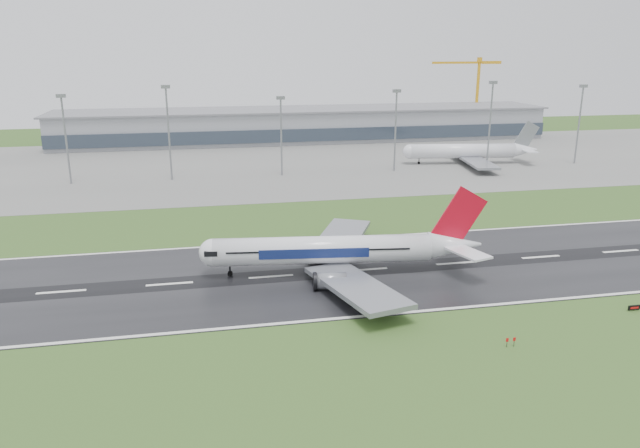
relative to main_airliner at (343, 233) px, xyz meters
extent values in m
plane|color=#2E4F1D|center=(25.37, 0.72, -8.61)|extent=(520.00, 520.00, 0.00)
cube|color=black|center=(25.37, 0.72, -8.56)|extent=(400.00, 45.00, 0.10)
cube|color=slate|center=(25.37, 125.72, -8.57)|extent=(400.00, 130.00, 0.08)
cube|color=gray|center=(25.37, 185.72, -1.11)|extent=(240.00, 36.00, 15.00)
cylinder|color=gray|center=(-70.98, 100.72, 5.85)|extent=(0.64, 0.64, 28.92)
cylinder|color=gray|center=(-37.46, 100.72, 7.12)|extent=(0.64, 0.64, 31.46)
cylinder|color=gray|center=(1.55, 100.72, 4.98)|extent=(0.64, 0.64, 27.17)
cylinder|color=gray|center=(44.25, 100.72, 5.89)|extent=(0.64, 0.64, 29.00)
cylinder|color=gray|center=(81.97, 100.72, 7.20)|extent=(0.64, 0.64, 31.61)
cylinder|color=gray|center=(120.01, 100.72, 6.31)|extent=(0.64, 0.64, 29.84)
camera|label=1|loc=(-27.38, -112.45, 35.78)|focal=33.70mm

